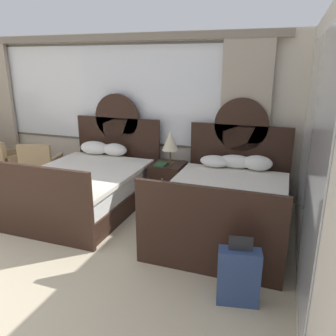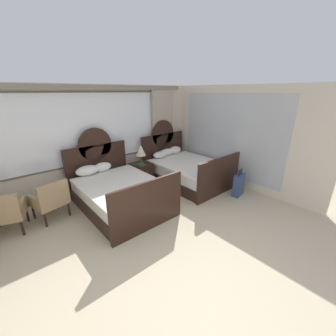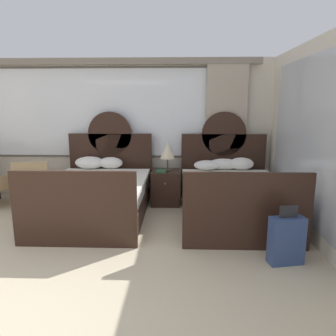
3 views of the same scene
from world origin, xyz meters
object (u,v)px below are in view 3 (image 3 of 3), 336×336
at_px(bed_near_mirror, 231,196).
at_px(nightstand_between_beds, 166,187).
at_px(table_lamp_on_nightstand, 168,150).
at_px(bed_near_window, 98,195).
at_px(armchair_by_window_left, 34,182).
at_px(suitcase_on_floor, 286,240).
at_px(book_on_nightstand, 161,171).

bearing_deg(bed_near_mirror, nightstand_between_beds, 148.10).
bearing_deg(table_lamp_on_nightstand, bed_near_window, -147.56).
height_order(armchair_by_window_left, suitcase_on_floor, armchair_by_window_left).
distance_m(table_lamp_on_nightstand, book_on_nightstand, 0.40).
bearing_deg(suitcase_on_floor, armchair_by_window_left, 153.16).
bearing_deg(nightstand_between_beds, book_on_nightstand, -126.71).
xyz_separation_m(bed_near_mirror, nightstand_between_beds, (-1.10, 0.68, -0.05)).
relative_size(table_lamp_on_nightstand, book_on_nightstand, 2.07).
bearing_deg(armchair_by_window_left, nightstand_between_beds, 5.27).
distance_m(nightstand_between_beds, suitcase_on_floor, 2.65).
relative_size(nightstand_between_beds, suitcase_on_floor, 0.90).
relative_size(table_lamp_on_nightstand, suitcase_on_floor, 0.76).
height_order(bed_near_window, armchair_by_window_left, bed_near_window).
relative_size(bed_near_window, book_on_nightstand, 8.73).
xyz_separation_m(nightstand_between_beds, armchair_by_window_left, (-2.39, -0.22, 0.14)).
bearing_deg(suitcase_on_floor, nightstand_between_beds, 124.29).
relative_size(bed_near_mirror, book_on_nightstand, 8.73).
bearing_deg(suitcase_on_floor, bed_near_mirror, 104.70).
relative_size(nightstand_between_beds, book_on_nightstand, 2.44).
relative_size(bed_near_window, suitcase_on_floor, 3.21).
bearing_deg(nightstand_between_beds, table_lamp_on_nightstand, 45.18).
relative_size(bed_near_mirror, armchair_by_window_left, 2.66).
bearing_deg(suitcase_on_floor, book_on_nightstand, 126.99).
distance_m(bed_near_mirror, table_lamp_on_nightstand, 1.43).
bearing_deg(nightstand_between_beds, suitcase_on_floor, -55.71).
bearing_deg(armchair_by_window_left, suitcase_on_floor, -26.84).
bearing_deg(bed_near_mirror, book_on_nightstand, 153.79).
height_order(bed_near_mirror, armchair_by_window_left, bed_near_mirror).
xyz_separation_m(bed_near_window, armchair_by_window_left, (-1.29, 0.47, 0.09)).
bearing_deg(armchair_by_window_left, book_on_nightstand, 2.88).
height_order(bed_near_mirror, book_on_nightstand, bed_near_mirror).
bearing_deg(table_lamp_on_nightstand, suitcase_on_floor, -56.63).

